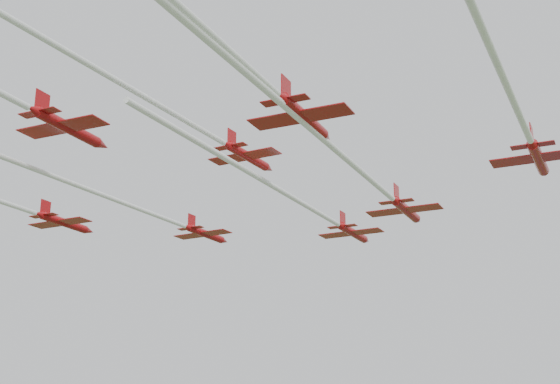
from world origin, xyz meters
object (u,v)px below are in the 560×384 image
Objects in this scene: jet_lead at (312,209)px; jet_row2_left at (118,201)px; jet_row3_mid at (197,127)px; jet_row4_right at (252,72)px; jet_row2_right at (357,168)px; jet_row3_right at (511,95)px.

jet_lead is 0.87× the size of jet_row2_left.
jet_row4_right is at bearing -43.64° from jet_row3_mid.
jet_row3_mid is at bearing -148.15° from jet_row2_right.
jet_row2_left is at bearing -139.38° from jet_lead.
jet_row3_mid is at bearing -26.10° from jet_row2_left.
jet_row2_left reaches higher than jet_row3_right.
jet_row3_right is at bearing -36.31° from jet_row2_right.
jet_row4_right is (3.69, -22.50, 0.38)m from jet_row2_right.
jet_row3_mid is (17.02, -6.39, 3.07)m from jet_row2_left.
jet_row3_mid is at bearing -93.53° from jet_lead.
jet_lead is 1.26× the size of jet_row3_mid.
jet_row3_right is 1.32× the size of jet_row4_right.
jet_row2_left is at bearing 178.77° from jet_row2_right.
jet_row2_right is 16.22m from jet_row3_mid.
jet_lead is at bearing 126.76° from jet_row2_right.
jet_row2_right is (28.97, 3.95, -0.55)m from jet_row2_left.
jet_lead reaches higher than jet_row2_left.
jet_row4_right reaches higher than jet_row2_left.
jet_lead is at bearing 88.08° from jet_row3_mid.
jet_row3_mid is at bearing 132.59° from jet_row4_right.
jet_row4_right is at bearing -148.11° from jet_row3_right.
jet_row3_mid is 0.97× the size of jet_row4_right.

